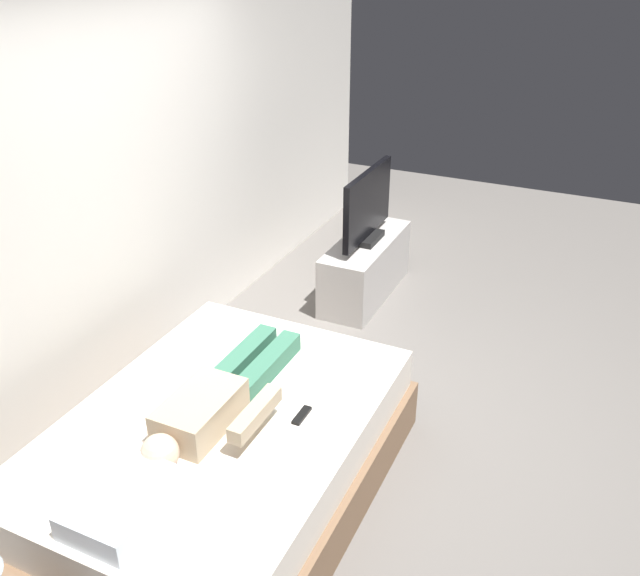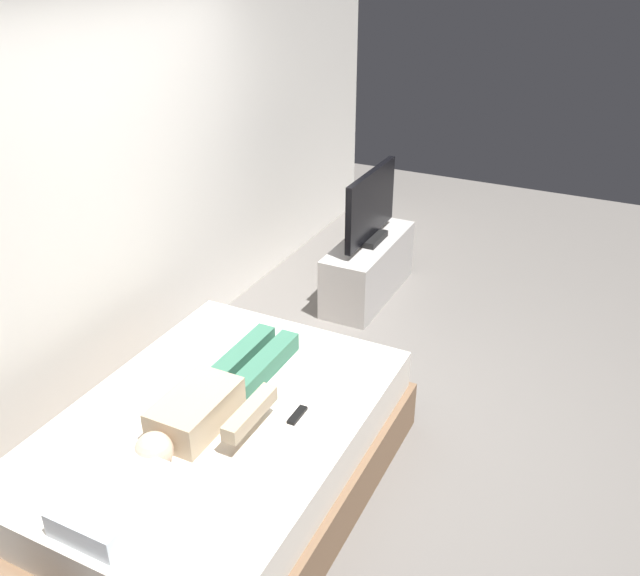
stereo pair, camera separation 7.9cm
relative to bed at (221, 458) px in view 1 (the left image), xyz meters
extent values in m
plane|color=slate|center=(0.78, -0.36, -0.26)|extent=(10.00, 10.00, 0.00)
cube|color=silver|center=(1.18, 1.18, 1.14)|extent=(6.40, 0.10, 2.80)
cube|color=brown|center=(0.00, 0.00, -0.11)|extent=(2.08, 1.51, 0.30)
cube|color=silver|center=(0.00, 0.00, 0.16)|extent=(2.00, 1.43, 0.24)
cube|color=white|center=(-0.72, 0.00, 0.34)|extent=(0.48, 0.34, 0.12)
cube|color=tan|center=(-0.10, 0.03, 0.37)|extent=(0.48, 0.28, 0.18)
sphere|color=beige|center=(-0.43, 0.03, 0.37)|extent=(0.18, 0.18, 0.18)
cube|color=#387056|center=(0.44, -0.05, 0.33)|extent=(0.60, 0.11, 0.11)
cube|color=#387056|center=(0.44, 0.11, 0.33)|extent=(0.60, 0.11, 0.11)
cube|color=tan|center=(-0.04, -0.25, 0.41)|extent=(0.40, 0.08, 0.08)
cube|color=black|center=(0.18, -0.39, 0.29)|extent=(0.15, 0.04, 0.02)
cube|color=#B7B2AD|center=(2.48, 0.16, -0.01)|extent=(1.10, 0.40, 0.50)
cube|color=black|center=(2.48, 0.16, 0.26)|extent=(0.32, 0.20, 0.05)
cube|color=black|center=(2.48, 0.16, 0.56)|extent=(0.88, 0.05, 0.54)
camera|label=1|loc=(-2.28, -1.65, 2.48)|focal=38.11mm
camera|label=2|loc=(-2.24, -1.72, 2.48)|focal=38.11mm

